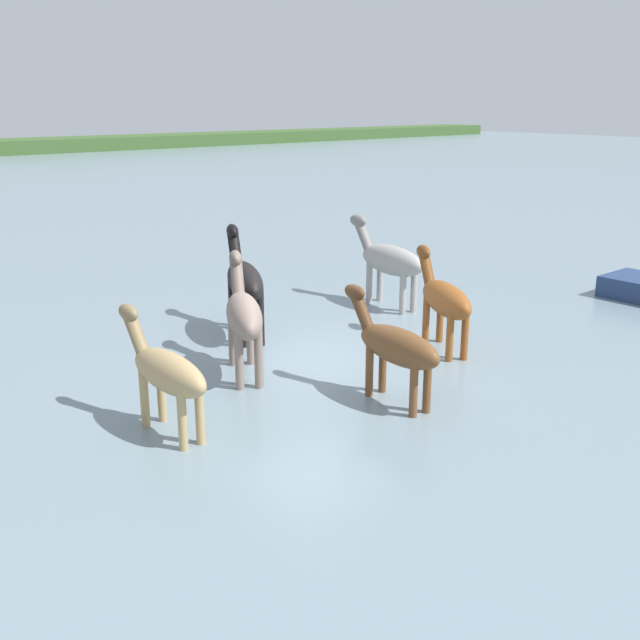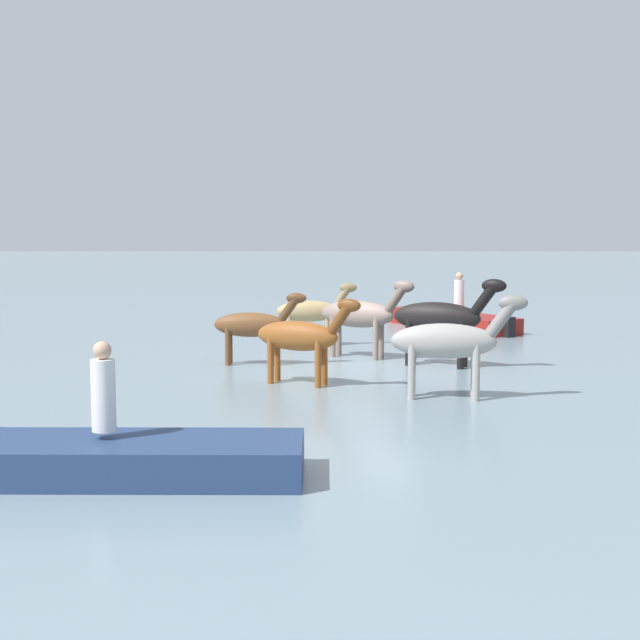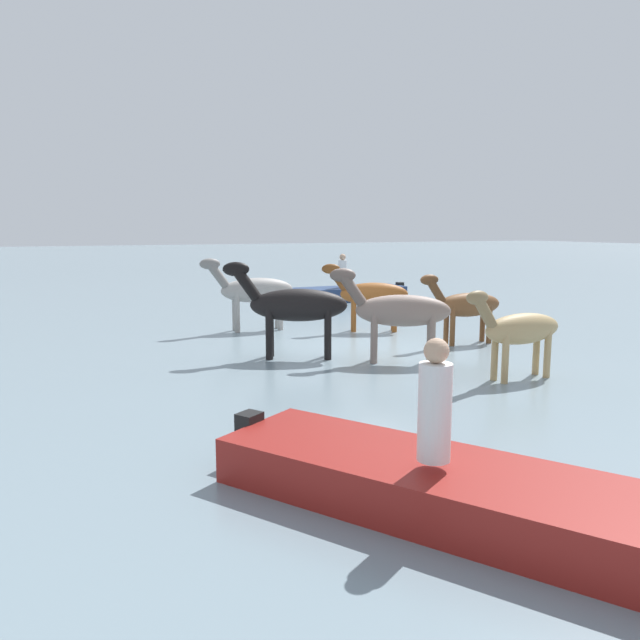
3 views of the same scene
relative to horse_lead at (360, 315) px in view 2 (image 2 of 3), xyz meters
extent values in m
plane|color=gray|center=(1.50, -0.09, -1.08)|extent=(172.42, 172.42, 0.00)
ellipsoid|color=gray|center=(-0.04, -0.08, 0.01)|extent=(1.46, 2.01, 0.67)
cylinder|color=gray|center=(0.10, 0.52, -0.54)|extent=(0.15, 0.15, 1.09)
cylinder|color=gray|center=(0.38, 0.36, -0.54)|extent=(0.15, 0.15, 1.09)
cylinder|color=gray|center=(-0.47, -0.52, -0.54)|extent=(0.15, 0.15, 1.09)
cylinder|color=gray|center=(-0.19, -0.68, -0.54)|extent=(0.15, 0.15, 1.09)
cylinder|color=#63544C|center=(0.46, 0.84, 0.44)|extent=(0.49, 0.64, 0.73)
ellipsoid|color=#63544C|center=(0.56, 1.02, 0.74)|extent=(0.46, 0.58, 0.29)
ellipsoid|color=black|center=(1.24, 1.73, 0.07)|extent=(1.43, 2.16, 0.70)
cylinder|color=black|center=(1.35, 2.37, -0.51)|extent=(0.15, 0.15, 1.15)
cylinder|color=black|center=(1.66, 2.23, -0.51)|extent=(0.15, 0.15, 1.15)
cylinder|color=black|center=(0.83, 1.23, -0.51)|extent=(0.15, 0.15, 1.15)
cylinder|color=black|center=(1.14, 1.09, -0.51)|extent=(0.15, 0.15, 1.15)
cylinder|color=black|center=(1.70, 2.74, 0.53)|extent=(0.49, 0.68, 0.77)
ellipsoid|color=black|center=(1.79, 2.94, 0.84)|extent=(0.46, 0.62, 0.31)
ellipsoid|color=#9E9993|center=(5.04, 1.38, 0.02)|extent=(0.79, 2.05, 0.67)
cylinder|color=#9E9993|center=(4.94, 1.99, -0.53)|extent=(0.15, 0.15, 1.11)
cylinder|color=#9E9993|center=(5.26, 1.96, -0.53)|extent=(0.15, 0.15, 1.11)
cylinder|color=#9E9993|center=(4.82, 0.80, -0.53)|extent=(0.15, 0.15, 1.11)
cylinder|color=#9E9993|center=(5.14, 0.76, -0.53)|extent=(0.15, 0.15, 1.11)
cylinder|color=slate|center=(5.15, 2.43, 0.46)|extent=(0.29, 0.63, 0.74)
ellipsoid|color=slate|center=(5.17, 2.64, 0.76)|extent=(0.29, 0.57, 0.29)
ellipsoid|color=brown|center=(3.59, -1.45, -0.07)|extent=(1.28, 1.89, 0.62)
cylinder|color=brown|center=(3.69, -0.89, -0.58)|extent=(0.14, 0.14, 1.02)
cylinder|color=brown|center=(3.96, -1.02, -0.58)|extent=(0.14, 0.14, 1.02)
cylinder|color=brown|center=(3.22, -1.88, -0.58)|extent=(0.14, 0.14, 1.02)
cylinder|color=brown|center=(3.48, -2.01, -0.58)|extent=(0.14, 0.14, 1.02)
cylinder|color=brown|center=(4.01, -0.57, 0.33)|extent=(0.43, 0.60, 0.68)
ellipsoid|color=brown|center=(4.09, -0.40, 0.61)|extent=(0.41, 0.55, 0.27)
ellipsoid|color=brown|center=(1.06, -2.63, -0.13)|extent=(0.64, 1.76, 0.58)
cylinder|color=brown|center=(0.96, -2.11, -0.61)|extent=(0.13, 0.13, 0.95)
cylinder|color=brown|center=(1.24, -2.13, -0.61)|extent=(0.13, 0.13, 0.95)
cylinder|color=brown|center=(0.88, -3.14, -0.61)|extent=(0.13, 0.13, 0.95)
cylinder|color=brown|center=(1.16, -3.16, -0.61)|extent=(0.13, 0.13, 0.95)
cylinder|color=#50311A|center=(1.13, -1.72, 0.25)|extent=(0.24, 0.54, 0.63)
ellipsoid|color=#50311A|center=(1.15, -1.54, 0.51)|extent=(0.24, 0.49, 0.25)
ellipsoid|color=tan|center=(-2.19, -1.33, -0.13)|extent=(0.55, 1.73, 0.58)
cylinder|color=tan|center=(-2.34, -0.82, -0.61)|extent=(0.13, 0.13, 0.95)
cylinder|color=tan|center=(-2.06, -0.81, -0.61)|extent=(0.13, 0.13, 0.95)
cylinder|color=tan|center=(-2.31, -1.85, -0.61)|extent=(0.13, 0.13, 0.95)
cylinder|color=tan|center=(-2.04, -1.84, -0.61)|extent=(0.13, 0.13, 0.95)
cylinder|color=olive|center=(-2.21, -0.42, 0.24)|extent=(0.21, 0.53, 0.63)
ellipsoid|color=olive|center=(-2.21, -0.24, 0.50)|extent=(0.21, 0.47, 0.25)
cube|color=navy|center=(10.26, -3.75, -0.91)|extent=(1.45, 5.15, 0.65)
cube|color=maroon|center=(-6.17, 3.18, -0.91)|extent=(4.97, 3.82, 0.65)
cube|color=black|center=(-3.97, 4.54, -0.83)|extent=(0.35, 0.36, 0.70)
cylinder|color=silver|center=(10.16, -3.79, 0.00)|extent=(0.32, 0.32, 0.95)
sphere|color=tan|center=(10.16, -3.79, 0.59)|extent=(0.24, 0.24, 0.24)
cylinder|color=silver|center=(-6.14, 3.40, -0.01)|extent=(0.32, 0.32, 0.95)
sphere|color=tan|center=(-6.14, 3.40, 0.59)|extent=(0.24, 0.24, 0.24)
camera|label=1|loc=(-6.84, -10.01, 3.51)|focal=41.34mm
camera|label=2|loc=(21.30, -0.90, 2.23)|focal=48.67mm
camera|label=3|loc=(-10.80, 6.72, 1.73)|focal=34.41mm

